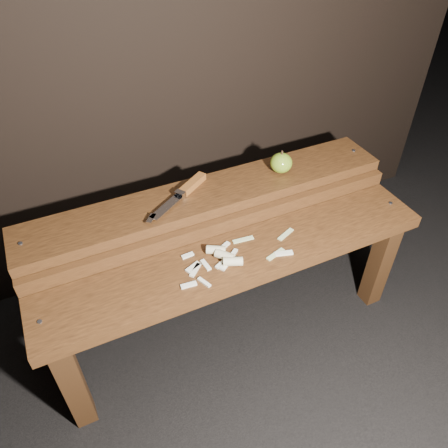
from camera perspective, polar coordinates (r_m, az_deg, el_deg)
name	(u,v)px	position (r m, az deg, el deg)	size (l,w,h in m)	color
ground	(231,328)	(1.62, 0.93, -13.39)	(60.00, 60.00, 0.00)	black
bench_front_tier	(241,272)	(1.31, 2.27, -6.33)	(1.20, 0.20, 0.42)	#311B0C
bench_rear_tier	(210,213)	(1.42, -1.82, 1.43)	(1.20, 0.21, 0.50)	#311B0C
apple	(281,163)	(1.45, 7.47, 7.92)	(0.07, 0.07, 0.08)	olive
knife	(186,190)	(1.36, -4.97, 4.48)	(0.24, 0.17, 0.02)	brown
apple_scraps	(226,257)	(1.25, 0.23, -4.30)	(0.40, 0.14, 0.03)	beige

